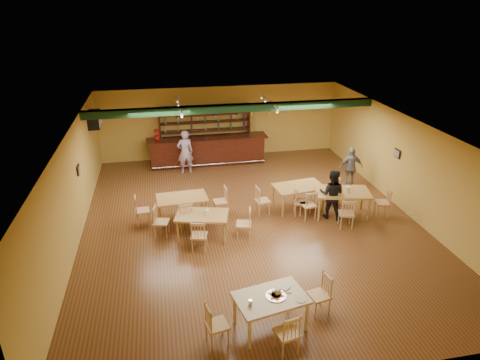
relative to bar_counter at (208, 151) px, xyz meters
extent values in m
plane|color=#533517|center=(0.68, -5.15, -0.56)|extent=(12.00, 12.00, 0.00)
cube|color=black|center=(0.68, -2.35, 2.31)|extent=(10.00, 0.30, 0.25)
cube|color=silver|center=(-1.12, -1.75, 2.38)|extent=(0.05, 2.50, 0.05)
cube|color=silver|center=(2.08, -1.75, 2.38)|extent=(0.05, 2.50, 0.05)
cube|color=silver|center=(-4.12, -0.95, 1.79)|extent=(0.34, 0.70, 0.48)
cube|color=black|center=(-4.29, -4.15, 1.14)|extent=(0.04, 0.34, 0.28)
cube|color=black|center=(5.65, -4.65, 1.14)|extent=(0.04, 0.34, 0.28)
cube|color=black|center=(0.00, 0.00, 0.00)|extent=(4.88, 0.85, 1.13)
cube|color=black|center=(0.00, 0.63, 0.57)|extent=(3.78, 0.40, 2.28)
imported|color=#B41610|center=(-1.99, 0.00, 0.80)|extent=(0.33, 0.33, 0.46)
cube|color=olive|center=(-1.35, -4.60, -0.19)|extent=(1.57, 1.01, 0.76)
cube|color=olive|center=(2.39, -4.56, -0.17)|extent=(1.68, 1.14, 0.79)
cube|color=olive|center=(-0.87, -5.78, -0.20)|extent=(1.63, 1.20, 0.73)
cube|color=olive|center=(3.57, -5.29, -0.15)|extent=(1.84, 1.33, 0.83)
cube|color=tan|center=(0.11, -9.66, -0.18)|extent=(1.60, 1.20, 0.77)
cylinder|color=silver|center=(0.21, -9.66, 0.22)|extent=(0.51, 0.51, 0.01)
cylinder|color=#EAE5C6|center=(-0.35, -9.81, 0.26)|extent=(0.09, 0.09, 0.11)
cube|color=white|center=(0.47, -9.45, 0.22)|extent=(0.25, 0.25, 0.03)
cube|color=silver|center=(0.37, -9.61, 0.23)|extent=(0.32, 0.11, 0.00)
cylinder|color=white|center=(0.68, -9.87, 0.21)|extent=(0.26, 0.26, 0.01)
imported|color=#794494|center=(-0.96, -0.83, 0.29)|extent=(0.68, 0.50, 1.72)
imported|color=black|center=(3.19, -5.36, 0.23)|extent=(0.97, 0.91, 1.59)
imported|color=gray|center=(4.77, -3.29, 0.18)|extent=(0.90, 0.42, 1.50)
camera|label=1|loc=(-1.83, -16.32, 5.81)|focal=31.63mm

